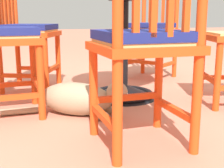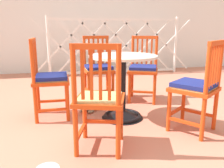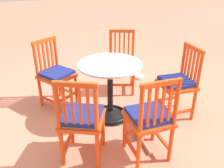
{
  "view_description": "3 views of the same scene",
  "coord_description": "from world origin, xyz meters",
  "px_view_note": "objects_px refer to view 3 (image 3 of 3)",
  "views": [
    {
      "loc": [
        -1.99,
        0.88,
        0.56
      ],
      "look_at": [
        -0.09,
        0.27,
        0.13
      ],
      "focal_mm": 49.84,
      "sensor_mm": 36.0,
      "label": 1
    },
    {
      "loc": [
        -0.64,
        -2.37,
        1.02
      ],
      "look_at": [
        -0.13,
        0.03,
        0.44
      ],
      "focal_mm": 37.91,
      "sensor_mm": 36.0,
      "label": 2
    },
    {
      "loc": [
        0.74,
        2.63,
        1.75
      ],
      "look_at": [
        -0.04,
        0.02,
        0.39
      ],
      "focal_mm": 38.08,
      "sensor_mm": 36.0,
      "label": 3
    }
  ],
  "objects_px": {
    "orange_chair_at_corner": "(82,119)",
    "orange_chair_tucked_in": "(122,63)",
    "tabby_cat": "(144,121)",
    "pet_water_bowl": "(139,77)",
    "cafe_table": "(110,97)",
    "orange_chair_facing_out": "(56,75)",
    "orange_chair_by_planter": "(149,119)",
    "orange_chair_near_fence": "(178,84)"
  },
  "relations": [
    {
      "from": "tabby_cat",
      "to": "orange_chair_facing_out",
      "type": "bearing_deg",
      "value": -42.97
    },
    {
      "from": "orange_chair_tucked_in",
      "to": "tabby_cat",
      "type": "relative_size",
      "value": 1.32
    },
    {
      "from": "orange_chair_at_corner",
      "to": "pet_water_bowl",
      "type": "bearing_deg",
      "value": -128.48
    },
    {
      "from": "orange_chair_by_planter",
      "to": "orange_chair_near_fence",
      "type": "height_order",
      "value": "same"
    },
    {
      "from": "orange_chair_near_fence",
      "to": "tabby_cat",
      "type": "height_order",
      "value": "orange_chair_near_fence"
    },
    {
      "from": "cafe_table",
      "to": "orange_chair_facing_out",
      "type": "relative_size",
      "value": 0.83
    },
    {
      "from": "orange_chair_at_corner",
      "to": "orange_chair_near_fence",
      "type": "bearing_deg",
      "value": -161.93
    },
    {
      "from": "orange_chair_at_corner",
      "to": "orange_chair_facing_out",
      "type": "height_order",
      "value": "same"
    },
    {
      "from": "orange_chair_by_planter",
      "to": "orange_chair_tucked_in",
      "type": "bearing_deg",
      "value": -98.37
    },
    {
      "from": "cafe_table",
      "to": "orange_chair_facing_out",
      "type": "xyz_separation_m",
      "value": [
        0.61,
        -0.5,
        0.16
      ]
    },
    {
      "from": "orange_chair_near_fence",
      "to": "orange_chair_tucked_in",
      "type": "xyz_separation_m",
      "value": [
        0.44,
        -0.87,
        -0.01
      ]
    },
    {
      "from": "orange_chair_facing_out",
      "to": "orange_chair_at_corner",
      "type": "bearing_deg",
      "value": 97.94
    },
    {
      "from": "orange_chair_by_planter",
      "to": "tabby_cat",
      "type": "height_order",
      "value": "orange_chair_by_planter"
    },
    {
      "from": "cafe_table",
      "to": "orange_chair_at_corner",
      "type": "relative_size",
      "value": 0.83
    },
    {
      "from": "cafe_table",
      "to": "orange_chair_tucked_in",
      "type": "bearing_deg",
      "value": -119.22
    },
    {
      "from": "tabby_cat",
      "to": "orange_chair_tucked_in",
      "type": "bearing_deg",
      "value": -93.42
    },
    {
      "from": "orange_chair_facing_out",
      "to": "orange_chair_tucked_in",
      "type": "bearing_deg",
      "value": -170.17
    },
    {
      "from": "cafe_table",
      "to": "pet_water_bowl",
      "type": "relative_size",
      "value": 4.47
    },
    {
      "from": "cafe_table",
      "to": "orange_chair_facing_out",
      "type": "distance_m",
      "value": 0.81
    },
    {
      "from": "cafe_table",
      "to": "pet_water_bowl",
      "type": "xyz_separation_m",
      "value": [
        -0.8,
        -0.97,
        -0.26
      ]
    },
    {
      "from": "orange_chair_by_planter",
      "to": "cafe_table",
      "type": "bearing_deg",
      "value": -78.5
    },
    {
      "from": "tabby_cat",
      "to": "pet_water_bowl",
      "type": "height_order",
      "value": "tabby_cat"
    },
    {
      "from": "orange_chair_tucked_in",
      "to": "pet_water_bowl",
      "type": "relative_size",
      "value": 5.36
    },
    {
      "from": "orange_chair_at_corner",
      "to": "tabby_cat",
      "type": "relative_size",
      "value": 1.32
    },
    {
      "from": "orange_chair_facing_out",
      "to": "pet_water_bowl",
      "type": "bearing_deg",
      "value": -161.73
    },
    {
      "from": "orange_chair_near_fence",
      "to": "orange_chair_facing_out",
      "type": "height_order",
      "value": "same"
    },
    {
      "from": "tabby_cat",
      "to": "pet_water_bowl",
      "type": "distance_m",
      "value": 1.42
    },
    {
      "from": "orange_chair_by_planter",
      "to": "orange_chair_tucked_in",
      "type": "xyz_separation_m",
      "value": [
        -0.21,
        -1.46,
        -0.01
      ]
    },
    {
      "from": "orange_chair_at_corner",
      "to": "orange_chair_tucked_in",
      "type": "bearing_deg",
      "value": -122.95
    },
    {
      "from": "orange_chair_facing_out",
      "to": "orange_chair_by_planter",
      "type": "bearing_deg",
      "value": 121.02
    },
    {
      "from": "cafe_table",
      "to": "tabby_cat",
      "type": "relative_size",
      "value": 1.1
    },
    {
      "from": "orange_chair_facing_out",
      "to": "orange_chair_near_fence",
      "type": "bearing_deg",
      "value": 153.94
    },
    {
      "from": "tabby_cat",
      "to": "orange_chair_by_planter",
      "type": "bearing_deg",
      "value": 70.17
    },
    {
      "from": "orange_chair_by_planter",
      "to": "pet_water_bowl",
      "type": "height_order",
      "value": "orange_chair_by_planter"
    },
    {
      "from": "cafe_table",
      "to": "pet_water_bowl",
      "type": "bearing_deg",
      "value": -129.58
    },
    {
      "from": "orange_chair_by_planter",
      "to": "orange_chair_facing_out",
      "type": "distance_m",
      "value": 1.5
    },
    {
      "from": "orange_chair_tucked_in",
      "to": "pet_water_bowl",
      "type": "distance_m",
      "value": 0.66
    },
    {
      "from": "orange_chair_facing_out",
      "to": "pet_water_bowl",
      "type": "height_order",
      "value": "orange_chair_facing_out"
    },
    {
      "from": "cafe_table",
      "to": "orange_chair_by_planter",
      "type": "relative_size",
      "value": 0.83
    },
    {
      "from": "cafe_table",
      "to": "orange_chair_near_fence",
      "type": "relative_size",
      "value": 0.83
    },
    {
      "from": "orange_chair_tucked_in",
      "to": "pet_water_bowl",
      "type": "height_order",
      "value": "orange_chair_tucked_in"
    },
    {
      "from": "cafe_table",
      "to": "orange_chair_tucked_in",
      "type": "distance_m",
      "value": 0.78
    }
  ]
}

